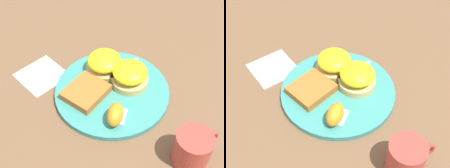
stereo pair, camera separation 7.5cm
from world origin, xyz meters
The scene contains 9 objects.
ground_plane centered at (0.00, 0.00, 0.00)m, with size 1.10×1.10×0.00m, color brown.
plate centered at (0.00, 0.00, 0.01)m, with size 0.28×0.28×0.01m, color teal.
sandwich_benedict_left centered at (0.05, 0.00, 0.04)m, with size 0.09×0.09×0.06m.
sandwich_benedict_right centered at (0.01, 0.07, 0.04)m, with size 0.09×0.09×0.06m.
hashbrown_patty centered at (-0.06, 0.01, 0.02)m, with size 0.10×0.09×0.02m, color #AD6227.
orange_wedge centered at (-0.04, -0.09, 0.04)m, with size 0.06×0.04×0.04m, color orange.
fork centered at (0.03, -0.03, 0.02)m, with size 0.16×0.18×0.00m.
cup centered at (0.06, -0.24, 0.04)m, with size 0.10×0.08×0.08m.
napkin centered at (-0.13, 0.14, 0.00)m, with size 0.11×0.11×0.00m, color white.
Camera 1 is at (-0.24, -0.45, 0.59)m, focal length 50.00 mm.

